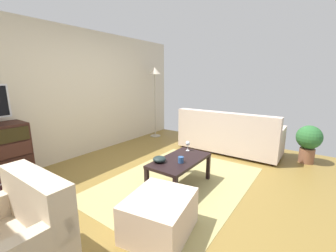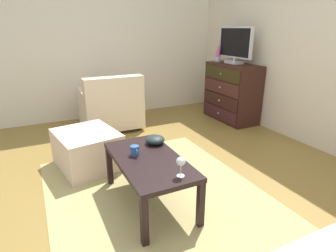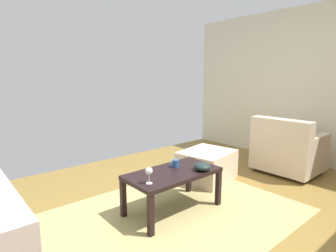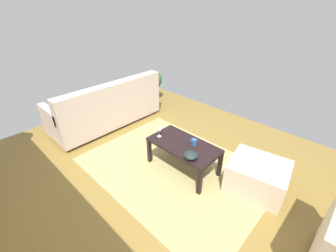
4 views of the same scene
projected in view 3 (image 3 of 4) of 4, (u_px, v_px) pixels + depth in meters
The scene contains 9 objects.
ground_plane at pixel (200, 219), 2.78m from camera, with size 5.92×4.80×0.05m, color olive.
wall_plain_left at pixel (319, 86), 4.29m from camera, with size 0.12×4.80×2.53m, color beige.
area_rug at pixel (173, 216), 2.80m from camera, with size 2.60×1.90×0.01m, color tan.
coffee_table at pixel (173, 176), 2.86m from camera, with size 1.00×0.52×0.44m.
wine_glass at pixel (149, 172), 2.51m from camera, with size 0.07×0.07×0.16m.
mug at pixel (176, 163), 2.97m from camera, with size 0.11×0.08×0.08m.
bowl_decorative at pixel (202, 166), 2.88m from camera, with size 0.18×0.18×0.08m, color #1D2A2A.
armchair at pixel (287, 150), 4.02m from camera, with size 0.80×0.84×0.83m.
ottoman at pixel (207, 165), 3.76m from camera, with size 0.70×0.60×0.41m, color beige.
Camera 3 is at (1.92, 1.73, 1.41)m, focal length 29.06 mm.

